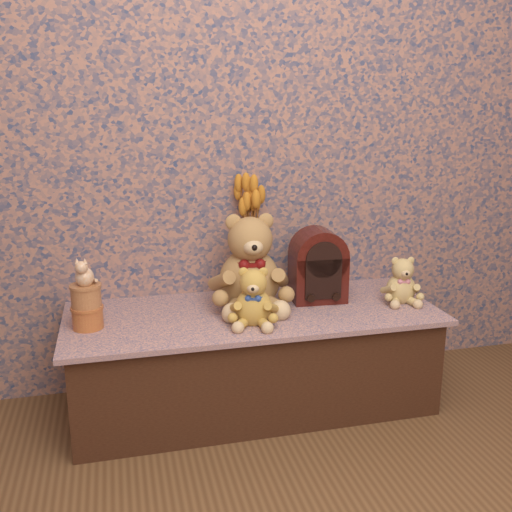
{
  "coord_description": "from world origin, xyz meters",
  "views": [
    {
      "loc": [
        -0.51,
        -0.92,
        1.22
      ],
      "look_at": [
        0.0,
        1.16,
        0.65
      ],
      "focal_mm": 40.8,
      "sensor_mm": 36.0,
      "label": 1
    }
  ],
  "objects_px": {
    "teddy_medium": "(253,293)",
    "cathedral_radio": "(318,265)",
    "teddy_small": "(401,278)",
    "biscuit_tin_lower": "(88,318)",
    "cat_figurine": "(84,271)",
    "teddy_large": "(249,257)",
    "ceramic_vase": "(252,275)"
  },
  "relations": [
    {
      "from": "teddy_medium",
      "to": "cathedral_radio",
      "type": "height_order",
      "value": "cathedral_radio"
    },
    {
      "from": "teddy_small",
      "to": "biscuit_tin_lower",
      "type": "distance_m",
      "value": 1.26
    },
    {
      "from": "cathedral_radio",
      "to": "teddy_small",
      "type": "bearing_deg",
      "value": -14.51
    },
    {
      "from": "cathedral_radio",
      "to": "cat_figurine",
      "type": "xyz_separation_m",
      "value": [
        -0.93,
        -0.1,
        0.07
      ]
    },
    {
      "from": "teddy_medium",
      "to": "cathedral_radio",
      "type": "relative_size",
      "value": 0.77
    },
    {
      "from": "teddy_large",
      "to": "teddy_medium",
      "type": "distance_m",
      "value": 0.22
    },
    {
      "from": "cat_figurine",
      "to": "cathedral_radio",
      "type": "bearing_deg",
      "value": 20.58
    },
    {
      "from": "cat_figurine",
      "to": "teddy_large",
      "type": "bearing_deg",
      "value": 23.15
    },
    {
      "from": "cathedral_radio",
      "to": "cat_figurine",
      "type": "distance_m",
      "value": 0.94
    },
    {
      "from": "teddy_small",
      "to": "biscuit_tin_lower",
      "type": "relative_size",
      "value": 1.86
    },
    {
      "from": "teddy_small",
      "to": "cathedral_radio",
      "type": "height_order",
      "value": "cathedral_radio"
    },
    {
      "from": "biscuit_tin_lower",
      "to": "teddy_small",
      "type": "bearing_deg",
      "value": -0.3
    },
    {
      "from": "cathedral_radio",
      "to": "biscuit_tin_lower",
      "type": "bearing_deg",
      "value": -170.22
    },
    {
      "from": "teddy_large",
      "to": "cat_figurine",
      "type": "height_order",
      "value": "teddy_large"
    },
    {
      "from": "biscuit_tin_lower",
      "to": "teddy_medium",
      "type": "bearing_deg",
      "value": -9.07
    },
    {
      "from": "cat_figurine",
      "to": "teddy_medium",
      "type": "bearing_deg",
      "value": 5.31
    },
    {
      "from": "biscuit_tin_lower",
      "to": "cathedral_radio",
      "type": "bearing_deg",
      "value": 6.19
    },
    {
      "from": "ceramic_vase",
      "to": "cat_figurine",
      "type": "height_order",
      "value": "cat_figurine"
    },
    {
      "from": "teddy_medium",
      "to": "cathedral_radio",
      "type": "bearing_deg",
      "value": 46.62
    },
    {
      "from": "teddy_small",
      "to": "biscuit_tin_lower",
      "type": "height_order",
      "value": "teddy_small"
    },
    {
      "from": "teddy_small",
      "to": "cat_figurine",
      "type": "height_order",
      "value": "cat_figurine"
    },
    {
      "from": "teddy_large",
      "to": "ceramic_vase",
      "type": "xyz_separation_m",
      "value": [
        0.04,
        0.13,
        -0.12
      ]
    },
    {
      "from": "cathedral_radio",
      "to": "ceramic_vase",
      "type": "height_order",
      "value": "cathedral_radio"
    },
    {
      "from": "teddy_small",
      "to": "ceramic_vase",
      "type": "xyz_separation_m",
      "value": [
        -0.58,
        0.23,
        -0.01
      ]
    },
    {
      "from": "ceramic_vase",
      "to": "biscuit_tin_lower",
      "type": "bearing_deg",
      "value": -161.63
    },
    {
      "from": "teddy_large",
      "to": "ceramic_vase",
      "type": "distance_m",
      "value": 0.18
    },
    {
      "from": "cathedral_radio",
      "to": "cat_figurine",
      "type": "height_order",
      "value": "cathedral_radio"
    },
    {
      "from": "teddy_small",
      "to": "teddy_large",
      "type": "bearing_deg",
      "value": -179.27
    },
    {
      "from": "teddy_medium",
      "to": "biscuit_tin_lower",
      "type": "xyz_separation_m",
      "value": [
        -0.61,
        0.1,
        -0.08
      ]
    },
    {
      "from": "teddy_large",
      "to": "cat_figurine",
      "type": "distance_m",
      "value": 0.64
    },
    {
      "from": "cathedral_radio",
      "to": "teddy_medium",
      "type": "bearing_deg",
      "value": -145.14
    },
    {
      "from": "teddy_large",
      "to": "teddy_small",
      "type": "distance_m",
      "value": 0.64
    }
  ]
}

